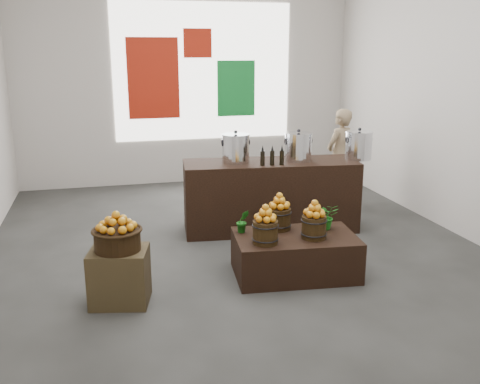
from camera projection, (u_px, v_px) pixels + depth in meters
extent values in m
plane|color=#3B3B39|center=(234.00, 245.00, 6.77)|extent=(7.00, 7.00, 0.00)
cube|color=beige|center=(187.00, 72.00, 9.52)|extent=(6.00, 0.04, 4.00)
cube|color=white|center=(204.00, 72.00, 9.57)|extent=(3.20, 0.02, 2.40)
cube|color=#A61D0C|center=(153.00, 78.00, 9.37)|extent=(0.90, 0.04, 1.40)
cube|color=#137D2E|center=(236.00, 88.00, 9.79)|extent=(0.70, 0.04, 1.00)
cube|color=#A61D0C|center=(198.00, 43.00, 9.41)|extent=(0.50, 0.04, 0.50)
cube|color=brown|center=(120.00, 276.00, 5.17)|extent=(0.63, 0.56, 0.55)
cylinder|color=black|center=(117.00, 240.00, 5.08)|extent=(0.44, 0.44, 0.20)
cube|color=black|center=(295.00, 255.00, 5.83)|extent=(1.38, 0.93, 0.45)
cylinder|color=#31210D|center=(265.00, 232.00, 5.51)|extent=(0.26, 0.26, 0.24)
cylinder|color=#31210D|center=(314.00, 227.00, 5.67)|extent=(0.26, 0.26, 0.24)
cylinder|color=#31210D|center=(279.00, 219.00, 5.95)|extent=(0.26, 0.26, 0.24)
imported|color=#135C13|center=(326.00, 216.00, 5.96)|extent=(0.29, 0.26, 0.30)
imported|color=#135C13|center=(243.00, 221.00, 5.84)|extent=(0.14, 0.11, 0.26)
cube|color=black|center=(270.00, 196.00, 7.25)|extent=(2.39, 0.99, 0.95)
cylinder|color=silver|center=(236.00, 149.00, 7.02)|extent=(0.36, 0.36, 0.36)
cylinder|color=silver|center=(298.00, 148.00, 7.14)|extent=(0.36, 0.36, 0.36)
cylinder|color=silver|center=(359.00, 146.00, 7.25)|extent=(0.36, 0.36, 0.36)
imported|color=#8E7657|center=(339.00, 156.00, 8.51)|extent=(0.65, 0.59, 1.50)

